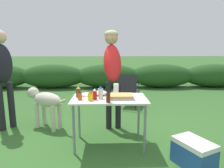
# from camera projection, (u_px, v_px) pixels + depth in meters

# --- Properties ---
(ground_plane) EXTENTS (60.00, 60.00, 0.00)m
(ground_plane) POSITION_uv_depth(u_px,v_px,m) (109.00, 144.00, 3.08)
(ground_plane) COLOR #336028
(shrub_hedge) EXTENTS (14.40, 0.90, 0.86)m
(shrub_hedge) POSITION_uv_depth(u_px,v_px,m) (108.00, 76.00, 7.34)
(shrub_hedge) COLOR #234C1E
(shrub_hedge) RESTS_ON ground
(folding_table) EXTENTS (1.10, 0.64, 0.74)m
(folding_table) POSITION_uv_depth(u_px,v_px,m) (109.00, 103.00, 2.96)
(folding_table) COLOR silver
(folding_table) RESTS_ON ground
(food_tray) EXTENTS (0.40, 0.30, 0.06)m
(food_tray) POSITION_uv_depth(u_px,v_px,m) (120.00, 96.00, 2.92)
(food_tray) COLOR #9E9EA3
(food_tray) RESTS_ON folding_table
(plate_stack) EXTENTS (0.21, 0.21, 0.02)m
(plate_stack) POSITION_uv_depth(u_px,v_px,m) (86.00, 95.00, 3.10)
(plate_stack) COLOR white
(plate_stack) RESTS_ON folding_table
(mixing_bowl) EXTENTS (0.21, 0.21, 0.07)m
(mixing_bowl) POSITION_uv_depth(u_px,v_px,m) (100.00, 93.00, 3.10)
(mixing_bowl) COLOR silver
(mixing_bowl) RESTS_ON folding_table
(paper_cup_stack) EXTENTS (0.08, 0.08, 0.17)m
(paper_cup_stack) POSITION_uv_depth(u_px,v_px,m) (116.00, 89.00, 3.16)
(paper_cup_stack) COLOR white
(paper_cup_stack) RESTS_ON folding_table
(hot_sauce_bottle) EXTENTS (0.06, 0.06, 0.13)m
(hot_sauce_bottle) POSITION_uv_depth(u_px,v_px,m) (80.00, 96.00, 2.83)
(hot_sauce_bottle) COLOR #CC4214
(hot_sauce_bottle) RESTS_ON folding_table
(mustard_bottle) EXTENTS (0.07, 0.07, 0.13)m
(mustard_bottle) POSITION_uv_depth(u_px,v_px,m) (90.00, 96.00, 2.78)
(mustard_bottle) COLOR yellow
(mustard_bottle) RESTS_ON folding_table
(mayo_bottle) EXTENTS (0.07, 0.07, 0.19)m
(mayo_bottle) POSITION_uv_depth(u_px,v_px,m) (101.00, 92.00, 2.89)
(mayo_bottle) COLOR silver
(mayo_bottle) RESTS_ON folding_table
(bbq_sauce_bottle) EXTENTS (0.06, 0.06, 0.17)m
(bbq_sauce_bottle) POSITION_uv_depth(u_px,v_px,m) (108.00, 97.00, 2.68)
(bbq_sauce_bottle) COLOR #562314
(bbq_sauce_bottle) RESTS_ON folding_table
(beer_bottle) EXTENTS (0.07, 0.07, 0.17)m
(beer_bottle) POSITION_uv_depth(u_px,v_px,m) (78.00, 92.00, 2.98)
(beer_bottle) COLOR brown
(beer_bottle) RESTS_ON folding_table
(ketchup_bottle) EXTENTS (0.06, 0.06, 0.16)m
(ketchup_bottle) POSITION_uv_depth(u_px,v_px,m) (95.00, 94.00, 2.84)
(ketchup_bottle) COLOR red
(ketchup_bottle) RESTS_ON folding_table
(standing_person_in_dark_puffer) EXTENTS (0.38, 0.51, 1.78)m
(standing_person_in_dark_puffer) POSITION_uv_depth(u_px,v_px,m) (112.00, 64.00, 3.62)
(standing_person_in_dark_puffer) COLOR black
(standing_person_in_dark_puffer) RESTS_ON ground
(standing_person_with_beanie) EXTENTS (0.41, 0.43, 1.77)m
(standing_person_with_beanie) POSITION_uv_depth(u_px,v_px,m) (3.00, 70.00, 3.49)
(standing_person_with_beanie) COLOR black
(standing_person_with_beanie) RESTS_ON ground
(dog) EXTENTS (0.87, 0.56, 0.73)m
(dog) POSITION_uv_depth(u_px,v_px,m) (45.00, 101.00, 3.66)
(dog) COLOR beige
(dog) RESTS_ON ground
(camp_chair_green_behind_table) EXTENTS (0.63, 0.71, 0.83)m
(camp_chair_green_behind_table) POSITION_uv_depth(u_px,v_px,m) (128.00, 89.00, 4.89)
(camp_chair_green_behind_table) COLOR #232328
(camp_chair_green_behind_table) RESTS_ON ground
(cooler_box) EXTENTS (0.49, 0.57, 0.34)m
(cooler_box) POSITION_uv_depth(u_px,v_px,m) (194.00, 154.00, 2.49)
(cooler_box) COLOR #234C93
(cooler_box) RESTS_ON ground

